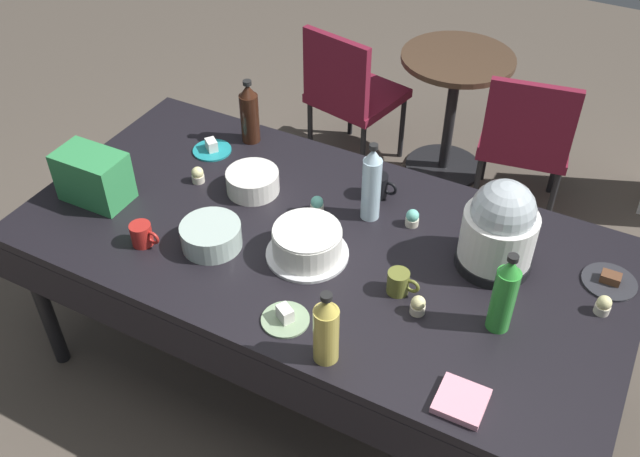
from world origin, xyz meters
name	(u,v)px	position (x,y,z in m)	size (l,w,h in m)	color
ground	(320,369)	(0.00, 0.00, 0.00)	(9.00, 9.00, 0.00)	brown
potluck_table	(320,252)	(0.00, 0.00, 0.69)	(2.20, 1.10, 0.75)	black
frosted_layer_cake	(308,243)	(0.00, -0.10, 0.81)	(0.29, 0.29, 0.12)	silver
slow_cooker	(500,229)	(0.59, 0.17, 0.91)	(0.26, 0.26, 0.34)	black
glass_salad_bowl	(211,236)	(-0.33, -0.21, 0.79)	(0.22, 0.22, 0.09)	#B2C6BC
ceramic_snack_bowl	(253,182)	(-0.36, 0.13, 0.79)	(0.21, 0.21, 0.09)	silver
dessert_plate_sage	(285,317)	(0.09, -0.40, 0.76)	(0.16, 0.16, 0.06)	#8CA87F
dessert_plate_teal	(212,149)	(-0.66, 0.28, 0.76)	(0.16, 0.16, 0.05)	teal
dessert_plate_charcoal	(610,281)	(0.97, 0.26, 0.76)	(0.18, 0.18, 0.04)	#2D2D33
cupcake_mint	(198,175)	(-0.59, 0.08, 0.78)	(0.05, 0.05, 0.07)	beige
cupcake_cocoa	(317,204)	(-0.08, 0.14, 0.78)	(0.05, 0.05, 0.07)	beige
cupcake_vanilla	(603,305)	(0.97, 0.11, 0.78)	(0.05, 0.05, 0.07)	beige
cupcake_lemon	(412,218)	(0.26, 0.23, 0.78)	(0.05, 0.05, 0.07)	beige
cupcake_rose	(418,305)	(0.44, -0.17, 0.78)	(0.05, 0.05, 0.07)	beige
soda_bottle_ginger_ale	(326,329)	(0.27, -0.47, 0.87)	(0.08, 0.08, 0.27)	gold
soda_bottle_water	(371,184)	(0.10, 0.20, 0.90)	(0.07, 0.07, 0.32)	silver
soda_bottle_lime_soda	(504,295)	(0.69, -0.10, 0.89)	(0.08, 0.08, 0.30)	green
soda_bottle_cola	(249,113)	(-0.56, 0.43, 0.88)	(0.08, 0.08, 0.28)	#33190F
coffee_mug_black	(378,186)	(0.08, 0.33, 0.80)	(0.12, 0.08, 0.09)	black
coffee_mug_olive	(399,282)	(0.35, -0.11, 0.79)	(0.11, 0.07, 0.08)	olive
coffee_mug_red	(142,235)	(-0.55, -0.32, 0.79)	(0.12, 0.08, 0.09)	#B2231E
soda_carton	(93,177)	(-0.87, -0.19, 0.85)	(0.26, 0.16, 0.20)	#338C4C
paper_napkin_stack	(461,401)	(0.69, -0.44, 0.76)	(0.14, 0.14, 0.02)	pink
maroon_chair_left	(350,90)	(-0.57, 1.42, 0.49)	(0.52, 0.52, 0.85)	maroon
maroon_chair_right	(526,137)	(0.41, 1.42, 0.49)	(0.51, 0.51, 0.85)	maroon
round_cafe_table	(453,93)	(-0.05, 1.64, 0.50)	(0.60, 0.60, 0.72)	#473323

